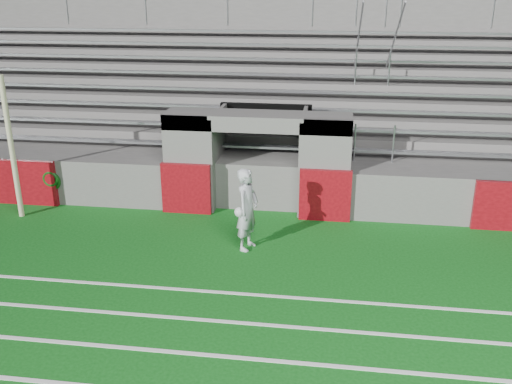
# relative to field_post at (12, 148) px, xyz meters

# --- Properties ---
(ground) EXTENTS (90.00, 90.00, 0.00)m
(ground) POSITION_rel_field_post_xyz_m (6.02, -2.12, -1.83)
(ground) COLOR #0D5113
(ground) RESTS_ON ground
(field_post) EXTENTS (0.13, 0.13, 3.65)m
(field_post) POSITION_rel_field_post_xyz_m (0.00, 0.00, 0.00)
(field_post) COLOR beige
(field_post) RESTS_ON ground
(stadium_structure) EXTENTS (26.00, 8.48, 5.42)m
(stadium_structure) POSITION_rel_field_post_xyz_m (6.02, 5.85, -0.34)
(stadium_structure) COLOR #565452
(stadium_structure) RESTS_ON ground
(goalkeeper_with_ball) EXTENTS (0.63, 0.79, 1.90)m
(goalkeeper_with_ball) POSITION_rel_field_post_xyz_m (6.13, -1.06, -0.88)
(goalkeeper_with_ball) COLOR #B4B8BE
(goalkeeper_with_ball) RESTS_ON ground
(hose_coil) EXTENTS (0.51, 0.14, 0.56)m
(hose_coil) POSITION_rel_field_post_xyz_m (0.50, 0.81, -1.10)
(hose_coil) COLOR #0B380B
(hose_coil) RESTS_ON ground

